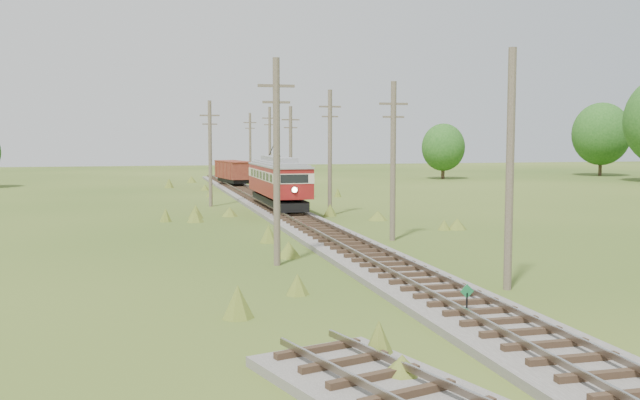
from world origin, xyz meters
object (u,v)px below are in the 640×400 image
object	(u,v)px
switch_marker	(467,298)
streetcar	(278,178)
gondola	(234,171)
gravel_pile	(272,188)

from	to	relation	value
switch_marker	streetcar	distance (m)	32.58
gondola	gravel_pile	xyz separation A→B (m)	(2.78, -8.72, -1.39)
switch_marker	gravel_pile	world-z (taller)	gravel_pile
gondola	gravel_pile	size ratio (longest dim) A/B	2.43
switch_marker	gondola	size ratio (longest dim) A/B	0.14
switch_marker	gondola	distance (m)	59.70
switch_marker	gravel_pile	bearing A→B (deg)	86.65
streetcar	switch_marker	bearing A→B (deg)	-90.28
switch_marker	streetcar	size ratio (longest dim) A/B	0.09
switch_marker	gondola	xyz separation A→B (m)	(0.20, 59.69, 1.27)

